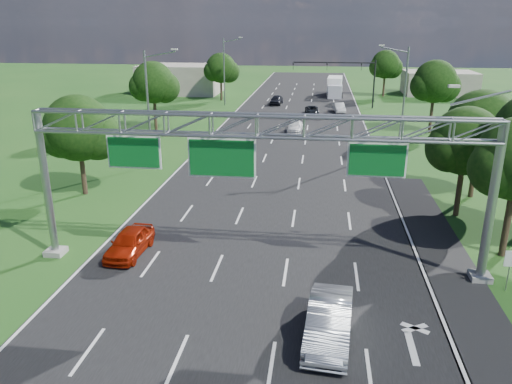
% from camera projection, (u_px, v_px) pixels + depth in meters
% --- Properties ---
extents(ground, '(220.00, 220.00, 0.00)m').
position_uv_depth(ground, '(280.00, 171.00, 43.25)').
color(ground, '#1A4A16').
rests_on(ground, ground).
extents(road, '(18.00, 180.00, 0.02)m').
position_uv_depth(road, '(280.00, 171.00, 43.25)').
color(road, black).
rests_on(road, ground).
extents(road_flare, '(3.00, 30.00, 0.02)m').
position_uv_depth(road_flare, '(444.00, 260.00, 27.00)').
color(road_flare, black).
rests_on(road_flare, ground).
extents(sign_gantry, '(23.50, 1.00, 9.56)m').
position_uv_depth(sign_gantry, '(259.00, 138.00, 24.08)').
color(sign_gantry, gray).
rests_on(sign_gantry, ground).
extents(regulatory_sign, '(0.60, 0.08, 2.10)m').
position_uv_depth(regulatory_sign, '(511.00, 262.00, 23.41)').
color(regulatory_sign, gray).
rests_on(regulatory_sign, ground).
extents(traffic_signal, '(12.21, 0.24, 7.00)m').
position_uv_depth(traffic_signal, '(351.00, 73.00, 73.54)').
color(traffic_signal, black).
rests_on(traffic_signal, ground).
extents(streetlight_l_near, '(2.97, 0.22, 10.16)m').
position_uv_depth(streetlight_l_near, '(150.00, 104.00, 42.81)').
color(streetlight_l_near, gray).
rests_on(streetlight_l_near, ground).
extents(streetlight_l_far, '(2.97, 0.22, 10.16)m').
position_uv_depth(streetlight_l_far, '(225.00, 68.00, 75.67)').
color(streetlight_l_far, gray).
rests_on(streetlight_l_far, ground).
extents(streetlight_r_mid, '(2.97, 0.22, 10.16)m').
position_uv_depth(streetlight_r_mid, '(403.00, 93.00, 49.48)').
color(streetlight_r_mid, gray).
rests_on(streetlight_r_mid, ground).
extents(tree_verge_la, '(5.76, 4.80, 7.40)m').
position_uv_depth(tree_verge_la, '(80.00, 131.00, 35.92)').
color(tree_verge_la, '#2D2116').
rests_on(tree_verge_la, ground).
extents(tree_verge_lb, '(5.76, 4.80, 8.06)m').
position_uv_depth(tree_verge_lb, '(154.00, 84.00, 57.54)').
color(tree_verge_lb, '#2D2116').
rests_on(tree_verge_lb, ground).
extents(tree_verge_lc, '(5.76, 4.80, 7.62)m').
position_uv_depth(tree_verge_lc, '(221.00, 69.00, 80.79)').
color(tree_verge_lc, '#2D2116').
rests_on(tree_verge_lc, ground).
extents(tree_verge_rd, '(5.76, 4.80, 8.28)m').
position_uv_depth(tree_verge_rd, '(435.00, 84.00, 56.43)').
color(tree_verge_rd, '#2D2116').
rests_on(tree_verge_rd, ground).
extents(tree_verge_re, '(5.76, 4.80, 7.84)m').
position_uv_depth(tree_verge_re, '(386.00, 66.00, 84.98)').
color(tree_verge_re, '#2D2116').
rests_on(tree_verge_re, ground).
extents(building_left, '(14.00, 10.00, 5.00)m').
position_uv_depth(building_left, '(181.00, 79.00, 90.16)').
color(building_left, gray).
rests_on(building_left, ground).
extents(building_right, '(12.00, 9.00, 4.00)m').
position_uv_depth(building_right, '(439.00, 83.00, 88.54)').
color(building_right, gray).
rests_on(building_right, ground).
extents(red_coupe, '(1.85, 4.25, 1.43)m').
position_uv_depth(red_coupe, '(130.00, 242.00, 27.46)').
color(red_coupe, '#9E1C07').
rests_on(red_coupe, ground).
extents(silver_sedan, '(2.13, 5.07, 1.63)m').
position_uv_depth(silver_sedan, '(329.00, 321.00, 20.01)').
color(silver_sedan, '#A3A8AE').
rests_on(silver_sedan, ground).
extents(car_queue_a, '(1.88, 4.17, 1.19)m').
position_uv_depth(car_queue_a, '(295.00, 126.00, 58.62)').
color(car_queue_a, white).
rests_on(car_queue_a, ground).
extents(car_queue_b, '(2.09, 4.11, 1.11)m').
position_uv_depth(car_queue_b, '(312.00, 110.00, 69.65)').
color(car_queue_b, black).
rests_on(car_queue_b, ground).
extents(car_queue_c, '(1.96, 4.25, 1.41)m').
position_uv_depth(car_queue_c, '(276.00, 100.00, 77.94)').
color(car_queue_c, black).
rests_on(car_queue_c, ground).
extents(car_queue_d, '(1.86, 4.03, 1.28)m').
position_uv_depth(car_queue_d, '(339.00, 108.00, 71.22)').
color(car_queue_d, silver).
rests_on(car_queue_d, ground).
extents(box_truck, '(2.76, 8.48, 3.17)m').
position_uv_depth(box_truck, '(335.00, 87.00, 86.97)').
color(box_truck, white).
rests_on(box_truck, ground).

